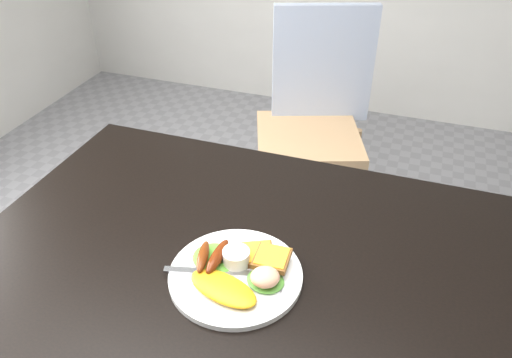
% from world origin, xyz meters
% --- Properties ---
extents(dining_table, '(1.20, 0.80, 0.04)m').
position_xyz_m(dining_table, '(0.00, 0.00, 0.73)').
color(dining_table, black).
rests_on(dining_table, ground).
extents(dining_chair, '(0.51, 0.51, 0.05)m').
position_xyz_m(dining_chair, '(-0.13, 1.01, 0.45)').
color(dining_chair, tan).
rests_on(dining_chair, ground).
extents(person, '(0.56, 0.43, 1.40)m').
position_xyz_m(person, '(-0.02, 0.45, 0.70)').
color(person, navy).
rests_on(person, ground).
extents(plate, '(0.26, 0.26, 0.01)m').
position_xyz_m(plate, '(-0.03, -0.05, 0.76)').
color(plate, white).
rests_on(plate, dining_table).
extents(lettuce_left, '(0.11, 0.11, 0.01)m').
position_xyz_m(lettuce_left, '(-0.08, -0.03, 0.77)').
color(lettuce_left, '#3E8A23').
rests_on(lettuce_left, plate).
extents(lettuce_right, '(0.09, 0.09, 0.01)m').
position_xyz_m(lettuce_right, '(0.03, -0.06, 0.77)').
color(lettuce_right, '#428F32').
rests_on(lettuce_right, plate).
extents(omelette, '(0.15, 0.10, 0.02)m').
position_xyz_m(omelette, '(-0.03, -0.11, 0.77)').
color(omelette, gold).
rests_on(omelette, plate).
extents(sausage_a, '(0.04, 0.09, 0.02)m').
position_xyz_m(sausage_a, '(-0.10, -0.05, 0.78)').
color(sausage_a, '#6C2F07').
rests_on(sausage_a, lettuce_left).
extents(sausage_b, '(0.02, 0.10, 0.02)m').
position_xyz_m(sausage_b, '(-0.07, -0.04, 0.78)').
color(sausage_b, '#683210').
rests_on(sausage_b, lettuce_left).
extents(ramekin, '(0.05, 0.05, 0.03)m').
position_xyz_m(ramekin, '(-0.04, -0.03, 0.78)').
color(ramekin, white).
rests_on(ramekin, plate).
extents(toast_a, '(0.09, 0.09, 0.01)m').
position_xyz_m(toast_a, '(-0.00, 0.00, 0.77)').
color(toast_a, brown).
rests_on(toast_a, plate).
extents(toast_b, '(0.07, 0.07, 0.01)m').
position_xyz_m(toast_b, '(0.03, -0.01, 0.78)').
color(toast_b, brown).
rests_on(toast_b, toast_a).
extents(potato_salad, '(0.07, 0.07, 0.03)m').
position_xyz_m(potato_salad, '(0.03, -0.07, 0.79)').
color(potato_salad, beige).
rests_on(potato_salad, lettuce_right).
extents(fork, '(0.17, 0.06, 0.00)m').
position_xyz_m(fork, '(-0.08, -0.07, 0.76)').
color(fork, '#ADAFB7').
rests_on(fork, plate).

